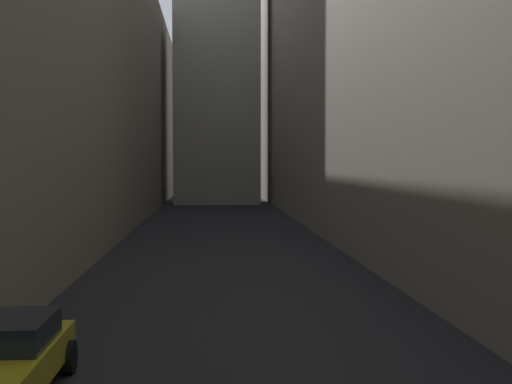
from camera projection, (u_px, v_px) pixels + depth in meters
The scene contains 4 objects.
ground_plane at pixel (223, 240), 36.35m from camera, with size 264.00×264.00×0.00m, color black.
building_block_left at pixel (22, 63), 37.15m from camera, with size 11.35×108.00×19.54m, color #756B5B.
building_block_right at pixel (441, 30), 38.71m from camera, with size 14.45×108.00×23.87m, color gray.
parked_car_left_far at pixel (1, 357), 11.74m from camera, with size 1.99×4.07×1.41m.
Camera 1 is at (-0.72, 11.76, 4.15)m, focal length 46.74 mm.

